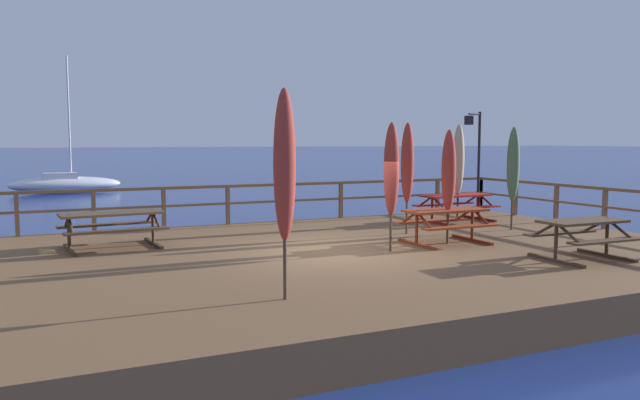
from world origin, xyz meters
TOP-DOWN VIEW (x-y plane):
  - ground_plane at (0.00, 0.00)m, footprint 600.00×600.00m
  - wooden_deck at (0.00, 0.00)m, footprint 15.84×10.16m
  - railing_waterside_far at (0.00, 4.93)m, footprint 15.64×0.10m
  - railing_side_right at (7.77, -0.00)m, footprint 0.10×9.96m
  - picnic_table_mid_right at (5.23, 2.87)m, footprint 2.13×1.51m
  - picnic_table_mid_centre at (-4.15, 2.33)m, footprint 2.20×1.56m
  - picnic_table_front_left at (2.66, -0.13)m, footprint 1.86×1.40m
  - picnic_table_mid_left at (3.93, -2.78)m, footprint 1.70×1.42m
  - patio_umbrella_short_back at (5.27, 2.85)m, footprint 0.32×0.32m
  - patio_umbrella_tall_back_left at (2.67, 1.46)m, footprint 0.32×0.32m
  - patio_umbrella_tall_mid_left at (2.70, -0.17)m, footprint 0.32×0.32m
  - patio_umbrella_tall_front at (-2.37, -3.21)m, footprint 0.32×0.32m
  - patio_umbrella_short_mid at (5.49, 0.90)m, footprint 0.32×0.32m
  - patio_umbrella_tall_back_right at (1.04, -0.49)m, footprint 0.32×0.32m
  - lamp_post_hooked at (7.03, 4.33)m, footprint 0.68×0.28m
  - sailboat_distant at (-4.15, 26.58)m, footprint 6.08×1.99m

SIDE VIEW (x-z plane):
  - ground_plane at x=0.00m, z-range 0.00..0.00m
  - wooden_deck at x=0.00m, z-range 0.00..0.64m
  - sailboat_distant at x=-4.15m, z-range -3.35..4.37m
  - picnic_table_mid_left at x=3.93m, z-range 0.80..1.58m
  - picnic_table_front_left at x=2.66m, z-range 0.81..1.58m
  - picnic_table_mid_right at x=5.23m, z-range 0.81..1.59m
  - picnic_table_mid_centre at x=-4.15m, z-range 0.81..1.59m
  - railing_side_right at x=7.77m, z-range 0.83..1.92m
  - railing_waterside_far at x=0.00m, z-range 0.84..1.93m
  - patio_umbrella_tall_mid_left at x=2.70m, z-range 0.98..3.51m
  - patio_umbrella_short_mid at x=5.49m, z-range 1.00..3.63m
  - patio_umbrella_tall_back_right at x=1.04m, z-range 1.00..3.66m
  - patio_umbrella_tall_back_left at x=2.67m, z-range 1.01..3.74m
  - patio_umbrella_short_back at x=5.27m, z-range 1.01..3.77m
  - patio_umbrella_tall_front at x=-2.37m, z-range 1.05..4.07m
  - lamp_post_hooked at x=7.03m, z-range 1.15..4.35m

